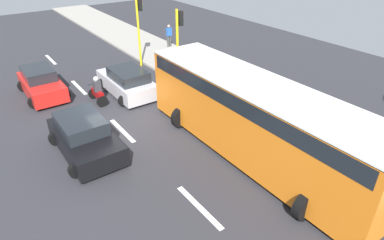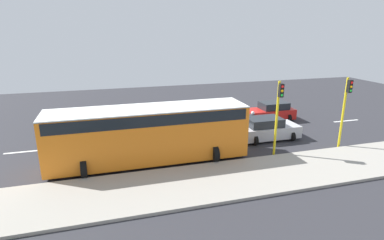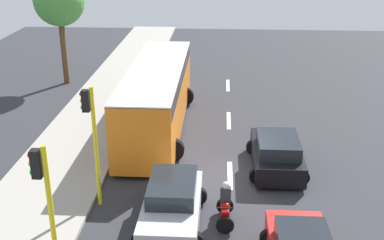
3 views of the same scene
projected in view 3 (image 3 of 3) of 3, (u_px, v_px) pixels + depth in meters
ground_plane at (230, 176)px, 19.99m from camera, size 40.00×60.00×0.10m
sidewalk at (61, 169)px, 20.33m from camera, size 4.00×60.00×0.15m
lane_stripe_far_north at (228, 85)px, 31.09m from camera, size 0.20×2.40×0.01m
lane_stripe_north at (229, 120)px, 25.53m from camera, size 0.20×2.40×0.01m
lane_stripe_mid at (230, 175)px, 19.97m from camera, size 0.20×2.40×0.01m
car_silver at (172, 205)px, 16.55m from camera, size 2.29×4.18×1.52m
car_black at (277, 154)px, 20.23m from camera, size 2.36×4.05×1.52m
city_bus at (157, 93)px, 23.91m from camera, size 3.20×11.00×3.16m
motorcycle at (225, 206)px, 16.59m from camera, size 0.60×1.30×1.53m
traffic_light_corner at (92, 130)px, 16.82m from camera, size 0.49×0.24×4.50m
traffic_light_midblock at (46, 201)px, 12.51m from camera, size 0.49×0.24×4.50m
street_tree_south at (59, 2)px, 29.67m from camera, size 3.09×3.09×6.75m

